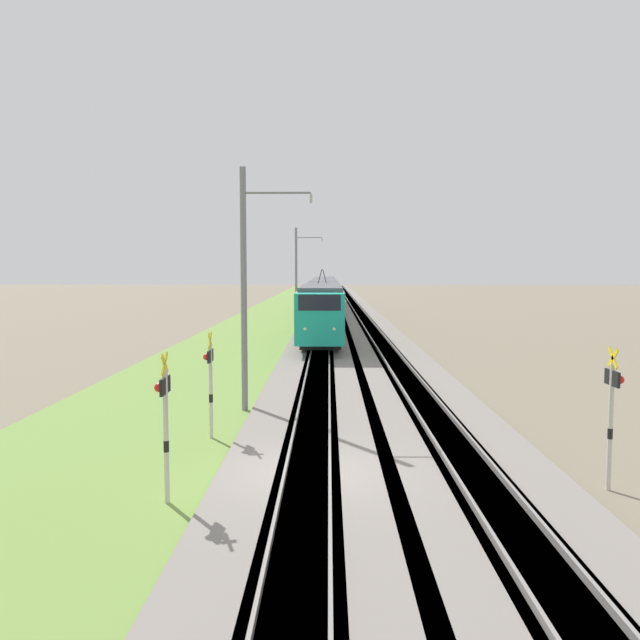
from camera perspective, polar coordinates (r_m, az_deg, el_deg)
ground_plane at (r=15.61m, az=-1.12°, el=-14.78°), size 400.00×400.00×0.00m
ballast_main at (r=64.91m, az=0.36°, el=0.19°), size 240.00×4.40×0.30m
ballast_adjacent at (r=65.01m, az=3.89°, el=0.18°), size 240.00×4.40×0.30m
track_main at (r=64.91m, az=0.36°, el=0.20°), size 240.00×1.57×0.45m
track_adjacent at (r=65.01m, az=3.89°, el=0.19°), size 240.00×1.57×0.45m
grass_verge at (r=65.19m, az=-4.37°, el=0.11°), size 240.00×9.04×0.12m
passenger_train at (r=65.97m, az=0.37°, el=2.26°), size 63.88×2.91×5.21m
crossing_signal_near at (r=13.98m, az=-13.99°, el=-8.33°), size 0.70×0.23×3.42m
crossing_signal_far at (r=16.15m, az=25.13°, el=-6.95°), size 0.70×0.23×3.39m
crossing_signal_aux at (r=19.02m, az=-10.02°, el=-5.00°), size 0.70×0.23×3.33m
catenary_mast_near at (r=22.36m, az=-6.84°, el=2.92°), size 0.22×2.56×8.78m
catenary_mast_mid at (r=57.93m, az=-2.14°, el=4.11°), size 0.22×2.56×9.03m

